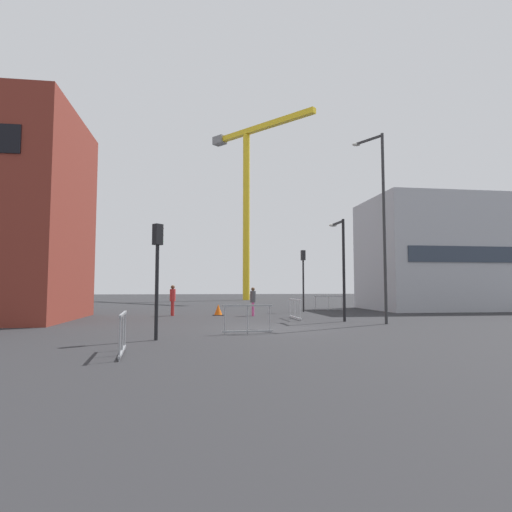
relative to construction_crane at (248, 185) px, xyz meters
name	(u,v)px	position (x,y,z in m)	size (l,w,h in m)	color
ground	(270,328)	(-3.45, -36.58, -15.17)	(160.00, 160.00, 0.00)	#28282B
office_block	(441,255)	(12.24, -24.01, -10.94)	(11.32, 7.61, 8.47)	#A8AAB2
construction_crane	(248,185)	(0.00, 0.00, 0.00)	(11.82, 13.13, 23.01)	yellow
streetlamp_tall	(381,213)	(2.23, -35.14, -9.89)	(1.07, 1.57, 9.18)	#2D2D30
streetlamp_short	(342,259)	(0.85, -33.45, -12.00)	(0.44, 1.54, 5.20)	black
traffic_light_corner	(157,261)	(-7.81, -39.87, -12.59)	(0.37, 0.37, 3.84)	black
traffic_light_crosswalk	(303,271)	(0.81, -25.62, -12.31)	(0.30, 0.39, 4.29)	#232326
pedestrian_walking	(253,299)	(-3.19, -29.10, -14.18)	(0.34, 0.34, 1.71)	#D14C8C
pedestrian_waiting	(173,298)	(-7.97, -28.30, -14.10)	(0.34, 0.34, 1.84)	red
safety_barrier_right_run	(248,319)	(-4.63, -38.51, -14.61)	(1.89, 0.16, 1.08)	gray
safety_barrier_mid_span	(295,309)	(-1.25, -31.85, -14.61)	(0.12, 2.33, 1.08)	#B2B5BA
safety_barrier_front	(123,333)	(-8.37, -42.82, -14.61)	(0.26, 1.97, 1.08)	gray
safety_barrier_rear	(329,303)	(3.10, -24.18, -14.61)	(2.20, 0.25, 1.08)	#9EA0A5
traffic_cone_orange	(218,310)	(-5.22, -28.25, -14.86)	(0.66, 0.66, 0.67)	black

